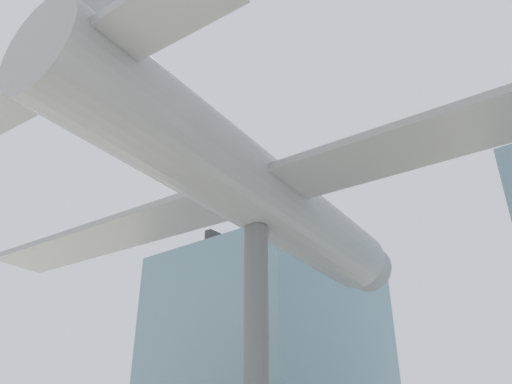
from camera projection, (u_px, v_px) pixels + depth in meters
The scene contains 3 objects.
glass_pavilion_left at pixel (274, 369), 24.91m from camera, with size 8.54×11.05×11.08m.
support_pylon_central at pixel (256, 371), 10.53m from camera, with size 0.57×0.57×6.54m.
suspended_airplane at pixel (261, 195), 12.62m from camera, with size 20.16×14.04×3.08m.
Camera 1 is at (6.86, -8.72, 1.87)m, focal length 35.00 mm.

